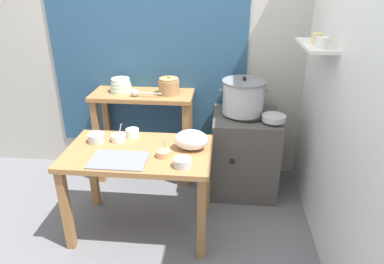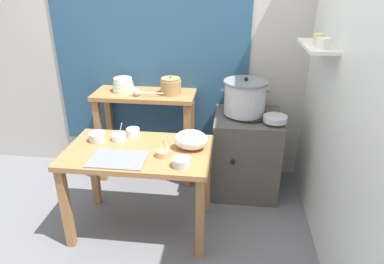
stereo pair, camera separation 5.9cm
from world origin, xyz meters
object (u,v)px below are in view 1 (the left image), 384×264
prep_bowl_1 (183,162)px  stove_block (244,153)px  bowl_stack_enamel (121,86)px  prep_bowl_3 (119,137)px  back_shelf_table (143,115)px  clay_pot (169,86)px  ladle (136,93)px  prep_bowl_4 (96,138)px  prep_bowl_0 (132,133)px  prep_bowl_2 (163,153)px  plastic_bag (191,140)px  prep_table (139,163)px  wide_pan (274,118)px  serving_tray (119,160)px  steamer_pot (243,97)px

prep_bowl_1 → stove_block: bearing=61.9°
bowl_stack_enamel → prep_bowl_3: bearing=-76.9°
back_shelf_table → stove_block: back_shelf_table is taller
clay_pot → ladle: 0.31m
ladle → prep_bowl_4: size_ratio=2.21×
clay_pot → prep_bowl_0: clay_pot is taller
ladle → prep_bowl_2: (0.39, -0.79, -0.19)m
plastic_bag → prep_bowl_2: size_ratio=1.54×
clay_pot → plastic_bag: bearing=-69.5°
stove_block → prep_bowl_4: (-1.20, -0.58, 0.37)m
clay_pot → prep_bowl_2: 0.93m
bowl_stack_enamel → prep_bowl_2: 1.09m
prep_table → ladle: size_ratio=3.84×
prep_bowl_3 → prep_bowl_2: bearing=-29.2°
back_shelf_table → clay_pot: (0.26, 0.00, 0.30)m
plastic_bag → clay_pot: bearing=110.5°
prep_table → wide_pan: 1.20m
serving_tray → stove_block: bearing=42.3°
prep_bowl_3 → prep_table: bearing=-36.8°
plastic_bag → back_shelf_table: bearing=125.6°
prep_bowl_4 → back_shelf_table: bearing=73.3°
prep_table → serving_tray: 0.23m
stove_block → plastic_bag: bearing=-125.3°
stove_block → serving_tray: bearing=-137.7°
stove_block → serving_tray: 1.31m
wide_pan → prep_bowl_4: size_ratio=1.56×
serving_tray → prep_bowl_1: bearing=-4.7°
clay_pot → prep_bowl_4: clay_pot is taller
stove_block → prep_bowl_3: prep_bowl_3 is taller
stove_block → clay_pot: size_ratio=4.02×
serving_tray → prep_bowl_3: size_ratio=2.67×
back_shelf_table → stove_block: size_ratio=1.23×
steamer_pot → wide_pan: (0.26, -0.17, -0.13)m
ladle → plastic_bag: 0.88m
steamer_pot → prep_bowl_4: steamer_pot is taller
steamer_pot → serving_tray: 1.27m
steamer_pot → stove_block: bearing=-26.6°
ladle → prep_bowl_2: 0.90m
prep_table → prep_bowl_1: (0.36, -0.21, 0.14)m
prep_bowl_0 → ladle: bearing=99.1°
plastic_bag → prep_bowl_4: plastic_bag is taller
steamer_pot → prep_bowl_0: size_ratio=4.10×
prep_bowl_1 → clay_pot: bearing=103.7°
prep_bowl_3 → prep_bowl_4: prep_bowl_3 is taller
stove_block → clay_pot: (-0.73, 0.13, 0.59)m
stove_block → steamer_pot: steamer_pot is taller
ladle → prep_table: bearing=-75.9°
wide_pan → prep_bowl_0: (-1.16, -0.31, -0.05)m
serving_tray → prep_bowl_0: size_ratio=3.76×
clay_pot → prep_bowl_2: bearing=-84.0°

